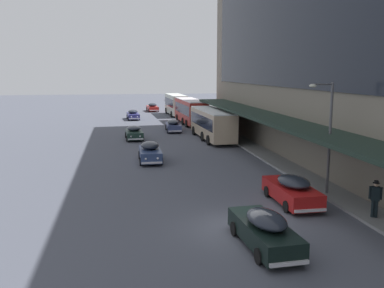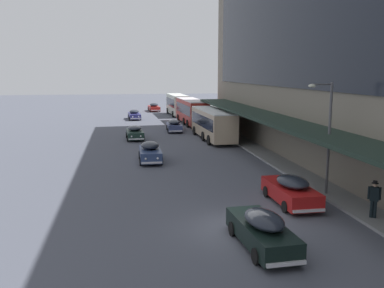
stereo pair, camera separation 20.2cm
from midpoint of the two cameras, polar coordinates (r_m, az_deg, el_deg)
name	(u,v)px [view 1 (the left image)]	position (r m, az deg, el deg)	size (l,w,h in m)	color
ground	(241,228)	(20.55, 6.33, -11.08)	(240.00, 240.00, 0.00)	#4A4E5A
transit_bus_kerbside_front	(176,104)	(71.18, -2.22, 5.41)	(2.87, 9.62, 3.43)	beige
transit_bus_kerbside_rear	(191,110)	(59.34, -0.27, 4.55)	(3.07, 11.30, 3.40)	#AD2A22
transit_bus_kerbside_far	(212,123)	(45.79, 2.56, 2.88)	(2.97, 10.92, 3.21)	tan
sedan_far_back	(264,229)	(18.29, 9.32, -11.18)	(1.96, 5.05, 1.61)	black
sedan_trailing_near	(134,133)	(46.41, -7.85, 1.50)	(1.92, 4.41, 1.45)	#1A3028
sedan_lead_mid	(173,125)	(52.13, -2.62, 2.48)	(1.95, 5.00, 1.46)	#37426D
sedan_oncoming_front	(150,152)	(34.82, -5.77, -1.07)	(1.86, 4.45, 1.62)	navy
sedan_lead_near	(133,115)	(65.83, -7.95, 3.91)	(1.93, 4.79, 1.47)	navy
sedan_trailing_mid	(152,107)	(78.77, -5.37, 4.91)	(2.07, 4.96, 1.54)	#B12320
sedan_second_mid	(292,190)	(24.34, 12.95, -5.97)	(1.96, 4.89, 1.62)	#A91717
pedestrian_at_kerb	(375,197)	(22.89, 23.01, -6.52)	(0.56, 0.40, 1.86)	black
street_lamp	(327,129)	(25.78, 17.38, 1.86)	(1.50, 0.28, 6.48)	#4C4C51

